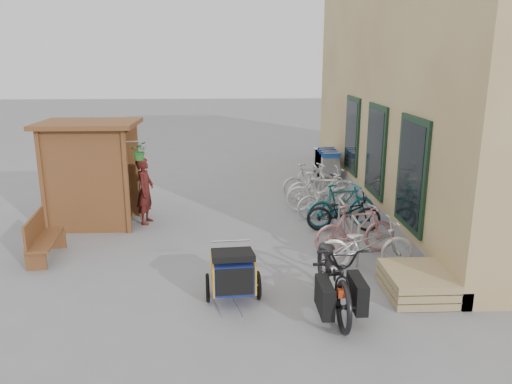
{
  "coord_description": "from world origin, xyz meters",
  "views": [
    {
      "loc": [
        0.04,
        -8.75,
        3.76
      ],
      "look_at": [
        0.5,
        1.5,
        1.0
      ],
      "focal_mm": 35.0,
      "sensor_mm": 36.0,
      "label": 1
    }
  ],
  "objects_px": {
    "bike_2": "(344,212)",
    "bike_3": "(341,205)",
    "child_trailer": "(233,271)",
    "bike_6": "(321,186)",
    "bike_7": "(309,180)",
    "person_kiosk": "(145,191)",
    "pallet_stack": "(417,283)",
    "shopping_carts": "(326,160)",
    "cargo_bike": "(334,272)",
    "bike_4": "(328,199)",
    "kiosk": "(87,159)",
    "bench": "(41,237)",
    "bike_5": "(320,192)",
    "bike_1": "(355,230)",
    "bike_0": "(366,245)"
  },
  "relations": [
    {
      "from": "bike_7",
      "to": "bike_4",
      "type": "bearing_deg",
      "value": 168.88
    },
    {
      "from": "bench",
      "to": "person_kiosk",
      "type": "xyz_separation_m",
      "value": [
        1.64,
        2.11,
        0.34
      ]
    },
    {
      "from": "pallet_stack",
      "to": "bike_7",
      "type": "relative_size",
      "value": 0.74
    },
    {
      "from": "bench",
      "to": "cargo_bike",
      "type": "distance_m",
      "value": 5.67
    },
    {
      "from": "bike_2",
      "to": "bike_7",
      "type": "height_order",
      "value": "bike_7"
    },
    {
      "from": "bike_3",
      "to": "bike_6",
      "type": "height_order",
      "value": "bike_3"
    },
    {
      "from": "pallet_stack",
      "to": "shopping_carts",
      "type": "distance_m",
      "value": 8.29
    },
    {
      "from": "child_trailer",
      "to": "bike_3",
      "type": "relative_size",
      "value": 0.88
    },
    {
      "from": "bike_7",
      "to": "shopping_carts",
      "type": "bearing_deg",
      "value": -38.89
    },
    {
      "from": "kiosk",
      "to": "bench",
      "type": "relative_size",
      "value": 1.77
    },
    {
      "from": "pallet_stack",
      "to": "bike_7",
      "type": "height_order",
      "value": "bike_7"
    },
    {
      "from": "cargo_bike",
      "to": "bike_3",
      "type": "height_order",
      "value": "cargo_bike"
    },
    {
      "from": "person_kiosk",
      "to": "bike_2",
      "type": "height_order",
      "value": "person_kiosk"
    },
    {
      "from": "kiosk",
      "to": "bike_1",
      "type": "height_order",
      "value": "kiosk"
    },
    {
      "from": "bench",
      "to": "bike_2",
      "type": "relative_size",
      "value": 0.86
    },
    {
      "from": "cargo_bike",
      "to": "bike_2",
      "type": "relative_size",
      "value": 1.39
    },
    {
      "from": "kiosk",
      "to": "bike_0",
      "type": "xyz_separation_m",
      "value": [
        5.7,
        -2.81,
        -1.08
      ]
    },
    {
      "from": "bike_7",
      "to": "bike_2",
      "type": "bearing_deg",
      "value": 169.33
    },
    {
      "from": "shopping_carts",
      "to": "pallet_stack",
      "type": "bearing_deg",
      "value": -90.0
    },
    {
      "from": "kiosk",
      "to": "child_trailer",
      "type": "bearing_deg",
      "value": -49.79
    },
    {
      "from": "bike_3",
      "to": "person_kiosk",
      "type": "bearing_deg",
      "value": 68.99
    },
    {
      "from": "bike_2",
      "to": "bike_3",
      "type": "xyz_separation_m",
      "value": [
        0.0,
        0.29,
        0.08
      ]
    },
    {
      "from": "pallet_stack",
      "to": "bike_1",
      "type": "xyz_separation_m",
      "value": [
        -0.59,
        1.81,
        0.29
      ]
    },
    {
      "from": "pallet_stack",
      "to": "bench",
      "type": "height_order",
      "value": "bench"
    },
    {
      "from": "bike_1",
      "to": "bike_6",
      "type": "height_order",
      "value": "bike_1"
    },
    {
      "from": "person_kiosk",
      "to": "bike_6",
      "type": "bearing_deg",
      "value": -63.36
    },
    {
      "from": "cargo_bike",
      "to": "bike_1",
      "type": "bearing_deg",
      "value": 67.57
    },
    {
      "from": "pallet_stack",
      "to": "child_trailer",
      "type": "distance_m",
      "value": 3.01
    },
    {
      "from": "bike_2",
      "to": "bike_5",
      "type": "relative_size",
      "value": 0.96
    },
    {
      "from": "bike_3",
      "to": "bike_7",
      "type": "height_order",
      "value": "bike_3"
    },
    {
      "from": "bike_5",
      "to": "bike_7",
      "type": "height_order",
      "value": "bike_5"
    },
    {
      "from": "child_trailer",
      "to": "bike_2",
      "type": "relative_size",
      "value": 0.91
    },
    {
      "from": "bike_7",
      "to": "cargo_bike",
      "type": "bearing_deg",
      "value": 157.1
    },
    {
      "from": "pallet_stack",
      "to": "bike_2",
      "type": "xyz_separation_m",
      "value": [
        -0.53,
        3.17,
        0.22
      ]
    },
    {
      "from": "child_trailer",
      "to": "bike_6",
      "type": "height_order",
      "value": "bike_6"
    },
    {
      "from": "cargo_bike",
      "to": "kiosk",
      "type": "bearing_deg",
      "value": 137.69
    },
    {
      "from": "shopping_carts",
      "to": "cargo_bike",
      "type": "height_order",
      "value": "cargo_bike"
    },
    {
      "from": "cargo_bike",
      "to": "bike_3",
      "type": "distance_m",
      "value": 3.93
    },
    {
      "from": "bike_7",
      "to": "person_kiosk",
      "type": "bearing_deg",
      "value": 98.41
    },
    {
      "from": "child_trailer",
      "to": "kiosk",
      "type": "bearing_deg",
      "value": 125.73
    },
    {
      "from": "kiosk",
      "to": "bike_2",
      "type": "distance_m",
      "value": 5.9
    },
    {
      "from": "child_trailer",
      "to": "person_kiosk",
      "type": "distance_m",
      "value": 4.45
    },
    {
      "from": "bike_4",
      "to": "child_trailer",
      "type": "bearing_deg",
      "value": 131.73
    },
    {
      "from": "bike_4",
      "to": "person_kiosk",
      "type": "bearing_deg",
      "value": 74.48
    },
    {
      "from": "shopping_carts",
      "to": "cargo_bike",
      "type": "bearing_deg",
      "value": -99.47
    },
    {
      "from": "shopping_carts",
      "to": "bike_2",
      "type": "height_order",
      "value": "shopping_carts"
    },
    {
      "from": "pallet_stack",
      "to": "shopping_carts",
      "type": "relative_size",
      "value": 0.63
    },
    {
      "from": "pallet_stack",
      "to": "bike_2",
      "type": "distance_m",
      "value": 3.22
    },
    {
      "from": "cargo_bike",
      "to": "bike_3",
      "type": "relative_size",
      "value": 1.34
    },
    {
      "from": "pallet_stack",
      "to": "bike_3",
      "type": "bearing_deg",
      "value": 98.63
    }
  ]
}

